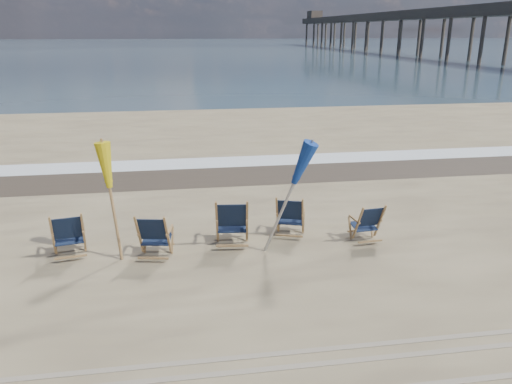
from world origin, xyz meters
TOP-DOWN VIEW (x-y plane):
  - ocean at (0.00, 128.00)m, footprint 400.00×400.00m
  - surf_foam at (0.00, 8.30)m, footprint 200.00×1.40m
  - wet_sand_strip at (0.00, 6.80)m, footprint 200.00×2.60m
  - tire_tracks at (0.00, -2.80)m, footprint 80.00×1.30m
  - beach_chair_0 at (-3.48, 1.38)m, footprint 0.75×0.81m
  - beach_chair_1 at (-1.88, 0.99)m, footprint 0.75×0.81m
  - beach_chair_2 at (-0.32, 1.33)m, footprint 0.77×0.85m
  - beach_chair_3 at (0.90, 1.61)m, footprint 0.80×0.85m
  - beach_chair_4 at (2.43, 1.19)m, footprint 0.63×0.69m
  - umbrella_yellow at (-2.87, 1.23)m, footprint 0.30×0.30m
  - umbrella_blue at (0.36, 0.92)m, footprint 0.30×0.30m
  - fishing_pier at (38.00, 74.00)m, footprint 4.40×140.00m

SIDE VIEW (x-z plane):
  - ocean at x=0.00m, z-range 0.00..0.00m
  - wet_sand_strip at x=0.00m, z-range 0.00..0.00m
  - surf_foam at x=0.00m, z-range 0.00..0.01m
  - tire_tracks at x=0.00m, z-range 0.00..0.01m
  - beach_chair_4 at x=2.43m, z-range 0.00..0.88m
  - beach_chair_3 at x=0.90m, z-range 0.00..0.96m
  - beach_chair_1 at x=-1.88m, z-range 0.00..0.98m
  - beach_chair_0 at x=-3.48m, z-range 0.00..0.99m
  - beach_chair_2 at x=-0.32m, z-range 0.00..1.08m
  - umbrella_yellow at x=-2.87m, z-range 0.61..2.88m
  - umbrella_blue at x=0.36m, z-range 0.67..3.10m
  - fishing_pier at x=38.00m, z-range 0.00..9.30m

